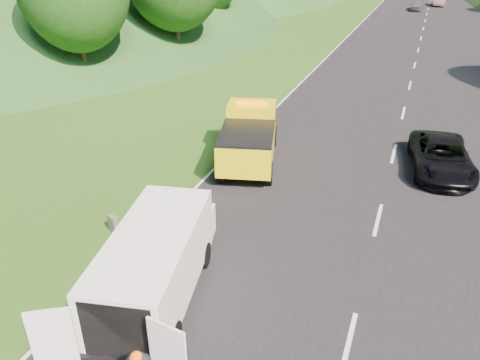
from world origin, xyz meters
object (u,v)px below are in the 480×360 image
at_px(woman, 184,244).
at_px(passing_suv, 438,172).
at_px(tow_truck, 249,136).
at_px(child, 197,250).
at_px(white_van, 157,261).
at_px(suitcase, 114,224).

bearing_deg(woman, passing_suv, -41.36).
relative_size(tow_truck, passing_suv, 1.23).
height_order(tow_truck, child, tow_truck).
xyz_separation_m(tow_truck, white_van, (0.76, -9.00, 0.03)).
relative_size(child, passing_suv, 0.19).
distance_m(child, suitcase, 3.00).
relative_size(tow_truck, white_van, 0.93).
relative_size(white_van, child, 6.92).
bearing_deg(suitcase, tow_truck, 71.50).
bearing_deg(woman, white_van, -167.03).
xyz_separation_m(tow_truck, woman, (0.19, -6.54, -1.19)).
height_order(suitcase, passing_suv, passing_suv).
bearing_deg(passing_suv, child, -136.87).
bearing_deg(white_van, passing_suv, 45.67).
relative_size(tow_truck, child, 6.44).
bearing_deg(tow_truck, child, -98.81).
height_order(white_van, child, white_van).
distance_m(white_van, passing_suv, 13.04).
relative_size(woman, suitcase, 3.08).
distance_m(tow_truck, passing_suv, 8.03).
relative_size(woman, child, 1.98).
distance_m(tow_truck, child, 6.84).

